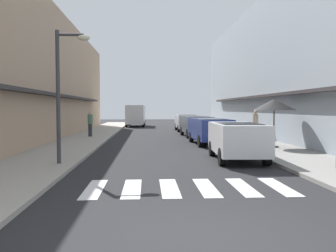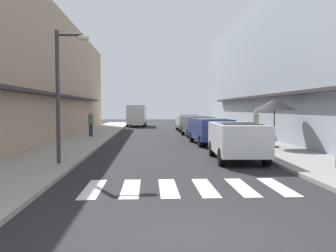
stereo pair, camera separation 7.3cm
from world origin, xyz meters
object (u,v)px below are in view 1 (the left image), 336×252
object	(u,v)px
parked_car_far	(196,124)
pedestrian_walking_far	(90,123)
parked_car_distant	(186,121)
cafe_umbrella	(274,105)
pedestrian_walking_near	(255,124)
parked_car_mid	(209,128)
delivery_van	(136,114)
parked_car_near	(237,137)
street_lamp	(64,81)

from	to	relation	value
parked_car_far	pedestrian_walking_far	world-z (taller)	pedestrian_walking_far
parked_car_distant	cafe_umbrella	xyz separation A→B (m)	(2.73, -14.59, 1.28)
parked_car_far	parked_car_distant	bearing A→B (deg)	90.00
parked_car_far	pedestrian_walking_near	xyz separation A→B (m)	(3.29, -3.47, 0.14)
parked_car_mid	delivery_van	bearing A→B (deg)	103.10
delivery_van	cafe_umbrella	xyz separation A→B (m)	(7.51, -23.19, 0.80)
parked_car_mid	delivery_van	size ratio (longest dim) A/B	0.81
cafe_umbrella	pedestrian_walking_far	size ratio (longest dim) A/B	1.37
parked_car_distant	pedestrian_walking_far	size ratio (longest dim) A/B	2.56
pedestrian_walking_near	pedestrian_walking_far	xyz separation A→B (m)	(-10.67, 2.54, -0.03)
parked_car_near	parked_car_mid	size ratio (longest dim) A/B	0.92
parked_car_near	cafe_umbrella	size ratio (longest dim) A/B	1.72
parked_car_far	delivery_van	bearing A→B (deg)	107.75
parked_car_distant	pedestrian_walking_near	size ratio (longest dim) A/B	2.49
cafe_umbrella	parked_car_far	bearing A→B (deg)	108.26
parked_car_near	parked_car_far	xyz separation A→B (m)	(0.00, 11.81, 0.00)
parked_car_near	parked_car_far	bearing A→B (deg)	90.00
parked_car_distant	street_lamp	xyz separation A→B (m)	(-6.37, -19.21, 2.06)
delivery_van	pedestrian_walking_near	distance (m)	20.08
parked_car_near	pedestrian_walking_far	xyz separation A→B (m)	(-7.38, 10.87, 0.12)
cafe_umbrella	pedestrian_walking_far	distance (m)	12.55
parked_car_mid	parked_car_far	xyz separation A→B (m)	(0.00, 5.60, -0.00)
parked_car_distant	street_lamp	size ratio (longest dim) A/B	0.97
street_lamp	pedestrian_walking_far	size ratio (longest dim) A/B	2.64
parked_car_near	delivery_van	size ratio (longest dim) A/B	0.75
parked_car_near	cafe_umbrella	bearing A→B (deg)	52.29
delivery_van	street_lamp	world-z (taller)	street_lamp
parked_car_far	cafe_umbrella	bearing A→B (deg)	-71.74
parked_car_near	cafe_umbrella	distance (m)	4.64
parked_car_mid	parked_car_distant	bearing A→B (deg)	90.00
parked_car_far	cafe_umbrella	size ratio (longest dim) A/B	1.84
parked_car_mid	delivery_van	xyz separation A→B (m)	(-4.77, 20.52, 0.48)
cafe_umbrella	pedestrian_walking_far	bearing A→B (deg)	144.02
cafe_umbrella	street_lamp	bearing A→B (deg)	-153.07
parked_car_distant	pedestrian_walking_near	bearing A→B (deg)	-71.41
parked_car_mid	cafe_umbrella	bearing A→B (deg)	-44.38
parked_car_near	pedestrian_walking_near	xyz separation A→B (m)	(3.29, 8.34, 0.15)
street_lamp	cafe_umbrella	distance (m)	10.23
parked_car_mid	cafe_umbrella	distance (m)	4.03
parked_car_far	cafe_umbrella	world-z (taller)	cafe_umbrella
parked_car_mid	parked_car_distant	xyz separation A→B (m)	(-0.00, 11.91, 0.00)
pedestrian_walking_far	parked_car_near	bearing A→B (deg)	-121.08
parked_car_distant	pedestrian_walking_near	world-z (taller)	pedestrian_walking_near
delivery_van	cafe_umbrella	bearing A→B (deg)	-72.07
parked_car_near	parked_car_distant	bearing A→B (deg)	90.00
parked_car_far	delivery_van	xyz separation A→B (m)	(-4.77, 14.92, 0.48)
pedestrian_walking_near	parked_car_near	bearing A→B (deg)	111.06
parked_car_near	pedestrian_walking_near	bearing A→B (deg)	68.47
parked_car_mid	pedestrian_walking_far	xyz separation A→B (m)	(-7.38, 4.67, 0.12)
parked_car_far	parked_car_distant	world-z (taller)	same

